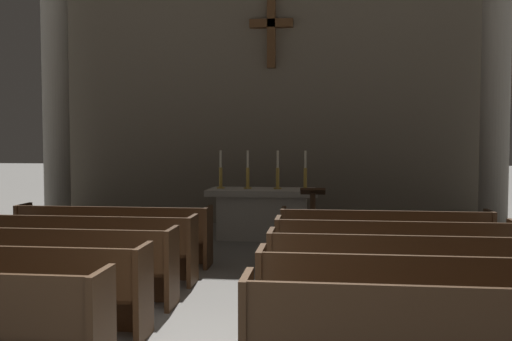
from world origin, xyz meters
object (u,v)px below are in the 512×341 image
(pew_left_row_5, at_px, (114,235))
(altar, at_px, (263,212))
(pew_right_row_4, at_px, (393,255))
(lectern, at_px, (313,221))
(candlestick_inner_left, at_px, (248,176))
(column_left_third, at_px, (55,66))
(candlestick_outer_right, at_px, (305,177))
(pew_right_row_3, at_px, (406,274))
(candlestick_inner_right, at_px, (278,176))
(candlestick_outer_left, at_px, (221,176))
(column_right_third, at_px, (496,59))
(pew_right_row_5, at_px, (384,240))
(pew_right_row_2, at_px, (422,301))
(pew_left_row_3, at_px, (49,265))
(pew_left_row_4, at_px, (86,248))

(pew_left_row_5, bearing_deg, altar, 50.91)
(pew_right_row_4, height_order, lectern, lectern)
(pew_right_row_4, bearing_deg, candlestick_inner_left, 123.23)
(column_left_third, bearing_deg, candlestick_outer_right, -6.74)
(pew_right_row_3, relative_size, candlestick_inner_right, 4.07)
(altar, relative_size, candlestick_outer_left, 2.87)
(pew_right_row_4, bearing_deg, column_left_third, 147.25)
(pew_right_row_3, height_order, column_right_third, column_right_third)
(candlestick_outer_left, relative_size, lectern, 0.66)
(pew_right_row_5, distance_m, candlestick_inner_left, 3.64)
(pew_right_row_2, xyz_separation_m, pew_right_row_3, (0.00, 1.08, 0.00))
(pew_right_row_2, xyz_separation_m, column_right_third, (2.51, 6.50, 3.12))
(pew_left_row_3, relative_size, candlestick_inner_left, 4.07)
(pew_left_row_4, bearing_deg, column_left_third, 120.03)
(pew_left_row_5, xyz_separation_m, column_right_third, (6.74, 3.25, 3.12))
(pew_right_row_2, relative_size, pew_right_row_4, 1.00)
(pew_right_row_2, height_order, pew_right_row_4, same)
(candlestick_inner_left, bearing_deg, pew_left_row_5, -124.88)
(pew_left_row_3, xyz_separation_m, candlestick_outer_left, (1.27, 4.77, 0.78))
(pew_left_row_4, height_order, pew_right_row_2, same)
(pew_right_row_5, bearing_deg, pew_right_row_3, -90.00)
(candlestick_inner_left, bearing_deg, pew_left_row_3, -110.84)
(pew_left_row_4, distance_m, pew_left_row_5, 1.08)
(pew_left_row_4, xyz_separation_m, column_left_third, (-2.51, 4.34, 3.12))
(column_right_third, distance_m, candlestick_outer_right, 4.49)
(pew_right_row_4, distance_m, pew_right_row_5, 1.08)
(candlestick_inner_left, bearing_deg, pew_right_row_5, -47.16)
(pew_right_row_5, xyz_separation_m, candlestick_inner_right, (-1.82, 2.61, 0.78))
(pew_right_row_2, relative_size, column_right_third, 0.42)
(pew_left_row_5, xyz_separation_m, candlestick_inner_left, (1.82, 2.61, 0.78))
(pew_right_row_4, xyz_separation_m, candlestick_outer_right, (-1.27, 3.69, 0.78))
(pew_left_row_4, relative_size, candlestick_outer_left, 4.07)
(column_left_third, bearing_deg, lectern, -18.13)
(column_right_third, bearing_deg, pew_right_row_3, -114.82)
(pew_right_row_5, relative_size, candlestick_outer_right, 4.07)
(pew_right_row_3, xyz_separation_m, candlestick_outer_left, (-2.97, 4.77, 0.78))
(pew_right_row_2, xyz_separation_m, candlestick_inner_right, (-1.82, 5.85, 0.78))
(pew_right_row_4, distance_m, candlestick_outer_left, 4.80)
(pew_right_row_5, distance_m, candlestick_inner_right, 3.27)
(pew_right_row_4, bearing_deg, column_right_third, 59.97)
(altar, bearing_deg, candlestick_outer_right, -0.00)
(pew_right_row_2, relative_size, lectern, 2.70)
(pew_left_row_3, xyz_separation_m, pew_right_row_4, (4.23, 1.08, 0.00))
(pew_right_row_3, distance_m, lectern, 3.74)
(pew_right_row_5, bearing_deg, column_left_third, 154.24)
(candlestick_outer_right, bearing_deg, pew_left_row_5, -138.71)
(column_right_third, height_order, candlestick_inner_left, column_right_third)
(pew_right_row_4, relative_size, lectern, 2.70)
(candlestick_inner_left, bearing_deg, column_right_third, 7.49)
(altar, height_order, candlestick_inner_left, candlestick_inner_left)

